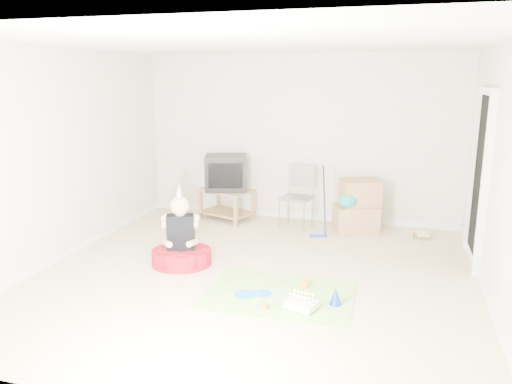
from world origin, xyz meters
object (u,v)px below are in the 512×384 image
(seated_woman, at_px, (181,247))
(folding_chair, at_px, (296,198))
(birthday_cake, at_px, (301,305))
(crt_tv, at_px, (226,173))
(cardboard_boxes, at_px, (357,207))
(tv_stand, at_px, (226,202))

(seated_woman, bearing_deg, folding_chair, 61.77)
(folding_chair, relative_size, birthday_cake, 2.81)
(crt_tv, relative_size, seated_woman, 0.62)
(cardboard_boxes, bearing_deg, birthday_cake, -96.07)
(cardboard_boxes, xyz_separation_m, birthday_cake, (-0.29, -2.73, -0.33))
(cardboard_boxes, height_order, birthday_cake, cardboard_boxes)
(crt_tv, relative_size, folding_chair, 0.66)
(folding_chair, relative_size, seated_woman, 0.93)
(tv_stand, distance_m, cardboard_boxes, 2.06)
(folding_chair, bearing_deg, crt_tv, 174.24)
(crt_tv, distance_m, folding_chair, 1.20)
(tv_stand, xyz_separation_m, cardboard_boxes, (2.06, -0.05, 0.08))
(cardboard_boxes, relative_size, birthday_cake, 2.27)
(seated_woman, height_order, birthday_cake, seated_woman)
(crt_tv, bearing_deg, seated_woman, -103.56)
(crt_tv, bearing_deg, tv_stand, 99.23)
(tv_stand, distance_m, folding_chair, 1.18)
(folding_chair, distance_m, birthday_cake, 2.77)
(crt_tv, xyz_separation_m, cardboard_boxes, (2.06, -0.05, -0.40))
(crt_tv, distance_m, cardboard_boxes, 2.10)
(cardboard_boxes, bearing_deg, crt_tv, 178.56)
(seated_woman, distance_m, birthday_cake, 1.81)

